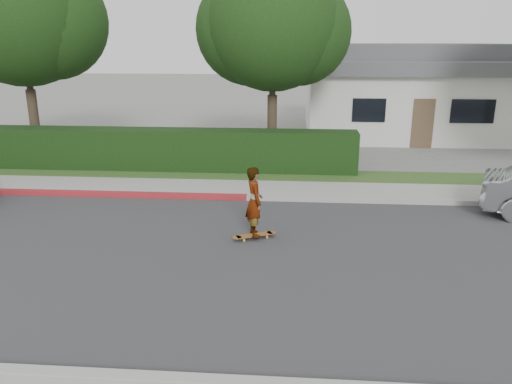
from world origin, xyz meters
TOP-DOWN VIEW (x-y plane):
  - ground at (0.00, 0.00)m, footprint 120.00×120.00m
  - road at (0.00, 0.00)m, footprint 60.00×8.00m
  - curb_near at (0.00, -4.10)m, footprint 60.00×0.20m
  - curb_far at (0.00, 4.10)m, footprint 60.00×0.20m
  - curb_red_section at (-5.00, 4.10)m, footprint 12.00×0.21m
  - sidewalk_far at (0.00, 5.00)m, footprint 60.00×1.60m
  - planting_strip at (0.00, 6.60)m, footprint 60.00×1.60m
  - hedge at (-3.00, 7.20)m, footprint 15.00×1.00m
  - tree_left at (-7.51, 8.69)m, footprint 5.99×5.21m
  - tree_center at (1.49, 9.19)m, footprint 5.66×4.84m
  - house at (8.00, 16.00)m, footprint 10.60×8.60m
  - skateboard at (1.46, 1.15)m, footprint 1.06×0.64m
  - skateboarder at (1.46, 1.15)m, footprint 0.57×0.69m

SIDE VIEW (x-z plane):
  - ground at x=0.00m, z-range 0.00..0.00m
  - road at x=0.00m, z-range 0.00..0.01m
  - planting_strip at x=0.00m, z-range 0.00..0.10m
  - sidewalk_far at x=0.00m, z-range 0.00..0.12m
  - curb_near at x=0.00m, z-range 0.00..0.15m
  - curb_far at x=0.00m, z-range 0.00..0.15m
  - curb_red_section at x=-5.00m, z-range 0.00..0.15m
  - skateboard at x=1.46m, z-range 0.04..0.14m
  - hedge at x=-3.00m, z-range 0.00..1.50m
  - skateboarder at x=1.46m, z-range 0.11..1.74m
  - house at x=8.00m, z-range -0.05..4.25m
  - tree_center at x=1.49m, z-range 1.18..8.62m
  - tree_left at x=-7.51m, z-range 1.26..9.26m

